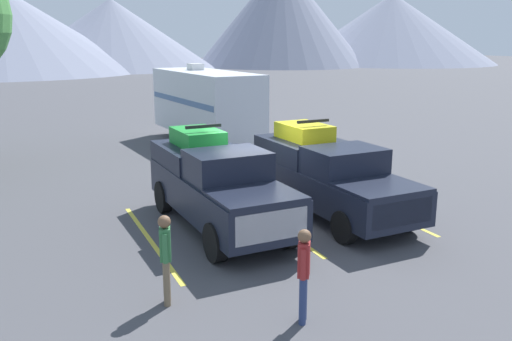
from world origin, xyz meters
TOP-DOWN VIEW (x-y plane):
  - ground_plane at (0.00, 0.00)m, footprint 240.00×240.00m
  - pickup_truck_a at (-1.42, -0.15)m, footprint 2.26×5.80m
  - pickup_truck_b at (1.80, -0.34)m, footprint 2.32×5.80m
  - lot_stripe_a at (-3.29, -0.49)m, footprint 0.12×5.50m
  - lot_stripe_b at (0.00, -0.49)m, footprint 0.12×5.50m
  - lot_stripe_c at (3.29, -0.49)m, footprint 0.12×5.50m
  - camper_trailer_a at (2.10, 10.70)m, footprint 3.03×8.65m
  - person_a at (-3.77, -3.80)m, footprint 0.26×0.37m
  - person_b at (-1.81, -5.43)m, footprint 0.30×0.33m
  - mountain_ridge at (7.64, 73.86)m, footprint 159.29×44.32m

SIDE VIEW (x-z plane):
  - ground_plane at x=0.00m, z-range 0.00..0.00m
  - lot_stripe_a at x=-3.29m, z-range 0.00..0.01m
  - lot_stripe_b at x=0.00m, z-range 0.00..0.01m
  - lot_stripe_c at x=3.29m, z-range 0.00..0.01m
  - person_b at x=-1.81m, z-range 0.13..1.82m
  - person_a at x=-3.77m, z-range 0.13..1.85m
  - pickup_truck_b at x=1.80m, z-range -0.13..2.40m
  - pickup_truck_a at x=-1.42m, z-range -0.10..2.46m
  - camper_trailer_a at x=2.10m, z-range 0.10..3.74m
  - mountain_ridge at x=7.64m, z-range -2.28..15.62m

